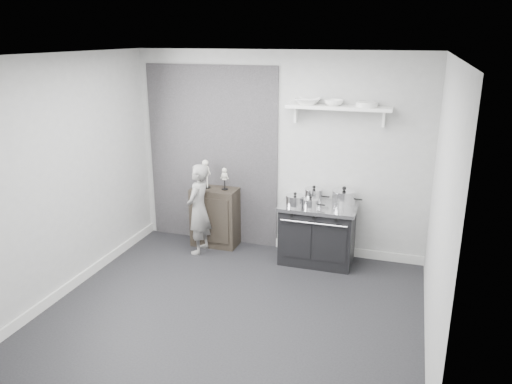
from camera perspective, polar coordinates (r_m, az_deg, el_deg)
ground at (r=5.63m, az=-2.58°, el=-13.24°), size 4.00×4.00×0.00m
room_shell at (r=5.16m, az=-3.19°, el=3.60°), size 4.02×3.62×2.71m
wall_shelf at (r=6.33m, az=9.40°, el=9.42°), size 1.30×0.26×0.24m
stove at (r=6.58m, az=7.01°, el=-4.73°), size 0.98×0.61×0.79m
side_cabinet at (r=7.09m, az=-4.66°, el=-2.83°), size 0.64×0.37×0.83m
child at (r=6.79m, az=-6.56°, el=-1.96°), size 0.32×0.47×1.25m
pot_front_left at (r=6.36m, az=4.48°, el=-0.99°), size 0.32×0.23×0.19m
pot_back_left at (r=6.56m, az=6.62°, el=-0.34°), size 0.33×0.24×0.22m
pot_back_right at (r=6.49m, az=9.99°, el=-0.61°), size 0.39×0.30×0.24m
pot_front_center at (r=6.32m, az=6.25°, el=-1.28°), size 0.29×0.20×0.16m
skeleton_full at (r=6.94m, az=-5.79°, el=2.32°), size 0.13×0.08×0.46m
skeleton_torso at (r=6.85m, az=-3.62°, el=1.70°), size 0.10×0.06×0.35m
bowl_large at (r=6.38m, az=5.91°, el=10.27°), size 0.32×0.32×0.08m
bowl_small at (r=6.32m, az=8.87°, el=10.06°), size 0.23×0.23×0.07m
plate_stack at (r=6.28m, az=12.55°, el=9.74°), size 0.26×0.26×0.06m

